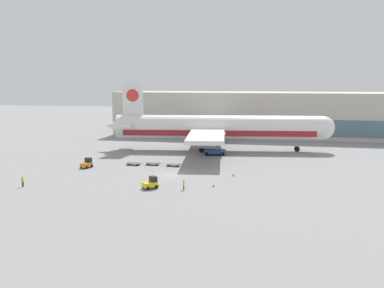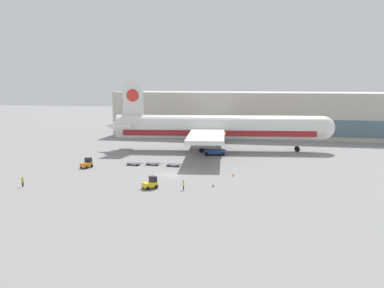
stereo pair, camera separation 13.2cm
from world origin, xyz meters
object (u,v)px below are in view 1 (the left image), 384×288
ground_crew_near (23,181)px  traffic_cone_near (213,185)px  scissor_lift_loader (215,146)px  baggage_dolly_second (153,163)px  airplane_main (215,128)px  baggage_tug_mid (151,183)px  baggage_dolly_lead (134,163)px  baggage_tug_foreground (87,164)px  baggage_dolly_third (173,164)px  traffic_cone_far (233,174)px  ground_crew_far (184,184)px

ground_crew_near → traffic_cone_near: bearing=-62.8°
scissor_lift_loader → ground_crew_near: 46.07m
baggage_dolly_second → airplane_main: bearing=66.7°
baggage_tug_mid → baggage_dolly_lead: bearing=69.0°
scissor_lift_loader → baggage_tug_foreground: 31.07m
ground_crew_near → baggage_dolly_third: bearing=-27.7°
baggage_tug_foreground → ground_crew_near: size_ratio=1.52×
baggage_tug_foreground → traffic_cone_far: baggage_tug_foreground is taller
baggage_dolly_lead → baggage_dolly_third: 8.55m
baggage_dolly_lead → traffic_cone_far: traffic_cone_far is taller
baggage_dolly_lead → ground_crew_far: 23.47m
baggage_dolly_third → traffic_cone_far: 14.81m
baggage_tug_mid → ground_crew_near: bearing=140.1°
airplane_main → traffic_cone_far: bearing=-82.5°
baggage_dolly_lead → ground_crew_near: (-12.18, -21.31, 0.67)m
ground_crew_near → baggage_tug_foreground: bearing=3.4°
scissor_lift_loader → traffic_cone_near: bearing=-89.4°
baggage_dolly_lead → traffic_cone_far: size_ratio=5.99×
scissor_lift_loader → traffic_cone_far: 23.19m
baggage_dolly_second → traffic_cone_far: (17.79, -7.14, -0.09)m
baggage_tug_mid → baggage_dolly_second: bearing=57.7°
baggage_dolly_second → baggage_dolly_lead: bearing=-164.7°
baggage_tug_mid → baggage_dolly_second: size_ratio=0.74×
baggage_dolly_third → ground_crew_far: ground_crew_far is taller
traffic_cone_near → ground_crew_far: bearing=-144.4°
traffic_cone_near → airplane_main: bearing=97.9°
baggage_dolly_second → ground_crew_far: bearing=-57.7°
airplane_main → baggage_tug_mid: 41.05m
baggage_tug_mid → baggage_dolly_second: 19.90m
baggage_dolly_lead → airplane_main: bearing=59.8°
baggage_dolly_third → ground_crew_near: bearing=-131.2°
baggage_dolly_third → traffic_cone_far: size_ratio=5.99×
baggage_dolly_lead → ground_crew_far: (14.89, -18.13, 0.61)m
scissor_lift_loader → baggage_dolly_lead: scissor_lift_loader is taller
baggage_tug_mid → baggage_tug_foreground: bearing=94.2°
baggage_tug_foreground → baggage_dolly_second: baggage_tug_foreground is taller
traffic_cone_far → baggage_dolly_third: bearing=153.0°
airplane_main → baggage_dolly_lead: 26.91m
baggage_dolly_lead → baggage_dolly_third: same height
baggage_tug_mid → ground_crew_far: 5.56m
baggage_dolly_second → traffic_cone_near: size_ratio=6.71×
baggage_dolly_lead → ground_crew_near: bearing=-117.4°
baggage_tug_mid → traffic_cone_near: baggage_tug_mid is taller
airplane_main → baggage_dolly_lead: airplane_main is taller
airplane_main → baggage_dolly_second: (-10.23, -21.31, -5.45)m
baggage_dolly_third → ground_crew_far: (6.35, -18.62, 0.61)m
airplane_main → ground_crew_far: 40.64m
airplane_main → traffic_cone_near: 37.95m
scissor_lift_loader → baggage_dolly_second: 18.70m
baggage_dolly_lead → baggage_dolly_third: bearing=5.6°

